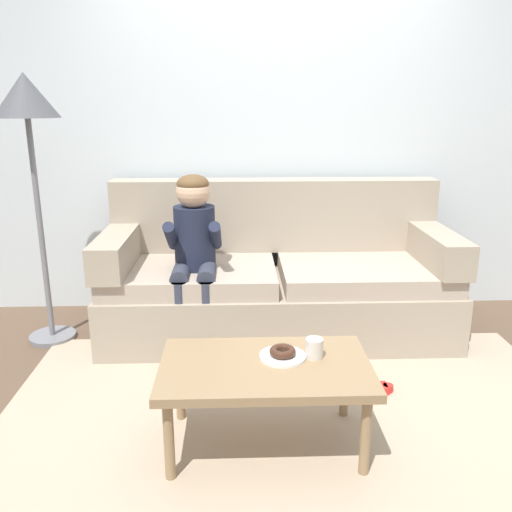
# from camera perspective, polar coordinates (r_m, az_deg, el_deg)

# --- Properties ---
(ground) EXTENTS (10.00, 10.00, 0.00)m
(ground) POSITION_cam_1_polar(r_m,az_deg,el_deg) (3.00, 3.72, -14.44)
(ground) COLOR brown
(wall_back) EXTENTS (8.00, 0.10, 2.80)m
(wall_back) POSITION_cam_1_polar(r_m,az_deg,el_deg) (3.98, 2.03, 14.33)
(wall_back) COLOR silver
(wall_back) RESTS_ON ground
(area_rug) EXTENTS (2.97, 1.91, 0.01)m
(area_rug) POSITION_cam_1_polar(r_m,az_deg,el_deg) (2.78, 4.25, -16.94)
(area_rug) COLOR tan
(area_rug) RESTS_ON ground
(couch) EXTENTS (2.28, 0.90, 1.01)m
(couch) POSITION_cam_1_polar(r_m,az_deg,el_deg) (3.63, 2.23, -2.69)
(couch) COLOR tan
(couch) RESTS_ON ground
(coffee_table) EXTENTS (0.93, 0.56, 0.41)m
(coffee_table) POSITION_cam_1_polar(r_m,az_deg,el_deg) (2.41, 1.00, -12.46)
(coffee_table) COLOR #937551
(coffee_table) RESTS_ON ground
(person_child) EXTENTS (0.34, 0.58, 1.10)m
(person_child) POSITION_cam_1_polar(r_m,az_deg,el_deg) (3.33, -6.67, 1.19)
(person_child) COLOR #1E2338
(person_child) RESTS_ON ground
(plate) EXTENTS (0.21, 0.21, 0.01)m
(plate) POSITION_cam_1_polar(r_m,az_deg,el_deg) (2.44, 2.86, -10.70)
(plate) COLOR white
(plate) RESTS_ON coffee_table
(donut) EXTENTS (0.15, 0.15, 0.04)m
(donut) POSITION_cam_1_polar(r_m,az_deg,el_deg) (2.43, 2.87, -10.18)
(donut) COLOR #422619
(donut) RESTS_ON plate
(mug) EXTENTS (0.08, 0.08, 0.09)m
(mug) POSITION_cam_1_polar(r_m,az_deg,el_deg) (2.44, 6.27, -9.79)
(mug) COLOR silver
(mug) RESTS_ON coffee_table
(toy_controller) EXTENTS (0.23, 0.09, 0.05)m
(toy_controller) POSITION_cam_1_polar(r_m,az_deg,el_deg) (3.04, 12.38, -13.79)
(toy_controller) COLOR red
(toy_controller) RESTS_ON ground
(floor_lamp) EXTENTS (0.39, 0.39, 1.70)m
(floor_lamp) POSITION_cam_1_polar(r_m,az_deg,el_deg) (3.55, -23.29, 13.45)
(floor_lamp) COLOR slate
(floor_lamp) RESTS_ON ground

